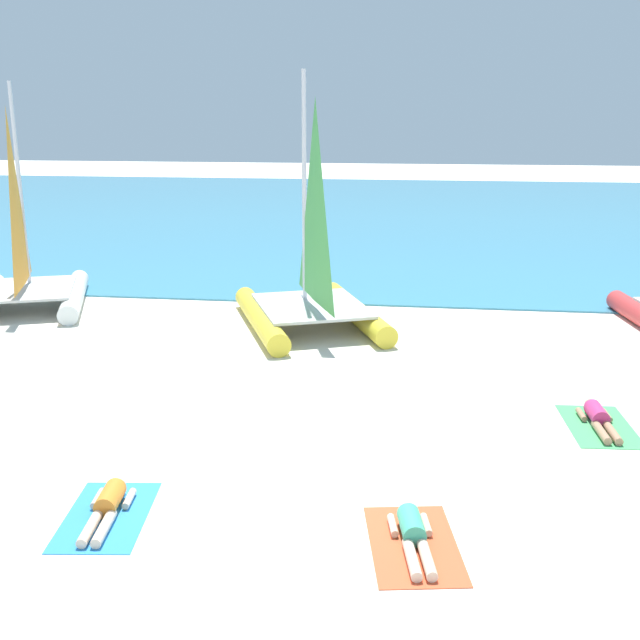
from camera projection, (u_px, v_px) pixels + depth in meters
ground_plane at (345, 314)px, 20.83m from camera, size 120.00×120.00×0.00m
ocean_water at (385, 213)px, 40.83m from camera, size 120.00×40.00×0.05m
sailboat_white at (26, 276)px, 21.16m from camera, size 4.43×5.41×6.07m
sailboat_yellow at (310, 291)px, 19.28m from camera, size 4.65×5.62×6.28m
towel_left at (107, 516)px, 10.46m from camera, size 1.33×2.02×0.01m
sunbather_left at (108, 505)px, 10.49m from camera, size 0.60×1.57×0.30m
towel_middle at (413, 544)px, 9.77m from camera, size 1.41×2.06×0.01m
sunbather_middle at (413, 533)px, 9.80m from camera, size 0.66×1.57×0.30m
towel_right at (599, 426)px, 13.41m from camera, size 1.21×1.96×0.01m
sunbather_right at (599, 418)px, 13.45m from camera, size 0.57×1.57×0.30m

